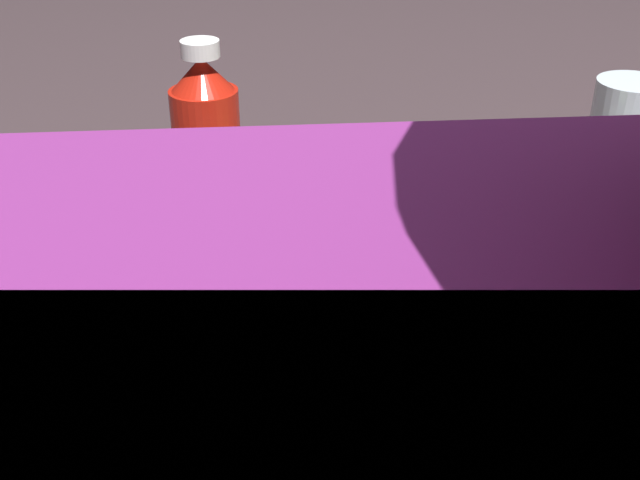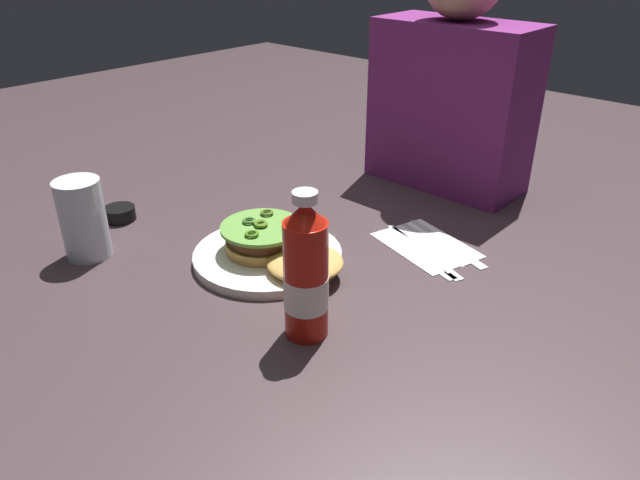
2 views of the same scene
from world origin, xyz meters
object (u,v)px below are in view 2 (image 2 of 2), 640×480
Objects in this scene: water_glass at (83,219)px; fork_utensil at (441,245)px; napkin at (426,245)px; dinner_plate at (268,256)px; steak_knife at (451,244)px; condiment_cup at (120,214)px; diner_person at (453,84)px; spoon_utensil at (438,249)px; burger_sandwich at (277,246)px; table_knife at (427,252)px; ketchup_bottle at (306,275)px; butter_knife at (420,255)px.

fork_utensil is (0.44, 0.44, -0.06)m from water_glass.
water_glass reaches higher than napkin.
dinner_plate reaches higher than steak_knife.
water_glass is at bearing -52.36° from condiment_cup.
napkin is 0.38m from diner_person.
dinner_plate is at bearing -93.75° from diner_person.
dinner_plate is 0.32m from water_glass.
fork_utensil is at bearing 104.45° from spoon_utensil.
napkin is (0.15, 0.23, -0.03)m from burger_sandwich.
burger_sandwich reaches higher than spoon_utensil.
condiment_cup is 0.59m from table_knife.
table_knife is (0.19, 0.20, -0.00)m from dinner_plate.
burger_sandwich is 0.26m from table_knife.
ketchup_bottle is at bearing -90.63° from fork_utensil.
dinner_plate is 0.26m from butter_knife.
butter_knife is at bearing -109.45° from spoon_utensil.
fork_utensil is (0.00, 0.04, -0.00)m from table_knife.
water_glass is 0.79× the size of napkin.
dinner_plate is 1.18× the size of ketchup_bottle.
condiment_cup reaches higher than butter_knife.
burger_sandwich is 0.28m from spoon_utensil.
fork_utensil is at bearing 54.90° from burger_sandwich.
burger_sandwich reaches higher than table_knife.
table_knife is (0.01, 0.02, 0.00)m from butter_knife.
spoon_utensil is at bearing 70.55° from butter_knife.
diner_person is at bearing 121.35° from fork_utensil.
spoon_utensil and steak_knife have the same top height.
dinner_plate reaches higher than napkin.
table_knife is 0.02m from spoon_utensil.
diner_person is at bearing 124.61° from steak_knife.
fork_utensil and steak_knife have the same top height.
condiment_cup is 0.61m from fork_utensil.
table_knife reaches higher than napkin.
diner_person is (-0.15, 0.32, 0.21)m from butter_knife.
butter_knife is 0.96× the size of table_knife.
butter_knife is 0.06m from fork_utensil.
ketchup_bottle is 0.35m from fork_utensil.
table_knife is (0.00, 0.30, -0.09)m from ketchup_bottle.
butter_knife is 0.41m from diner_person.
spoon_utensil is 0.39m from diner_person.
butter_knife is at bearing -106.19° from steak_knife.
diner_person is at bearing 120.36° from spoon_utensil.
napkin is at bearing 125.68° from table_knife.
butter_knife is at bearing 27.73° from condiment_cup.
ketchup_bottle is 1.09× the size of butter_knife.
steak_knife is at bearing 87.48° from ketchup_bottle.
burger_sandwich is 0.54m from diner_person.
diner_person is (0.03, 0.50, 0.21)m from dinner_plate.
water_glass reaches higher than dinner_plate.
table_knife is at bearing -105.22° from steak_knife.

